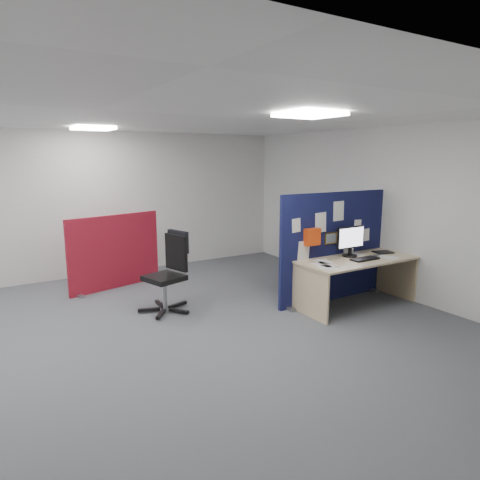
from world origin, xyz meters
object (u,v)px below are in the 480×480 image
navy_divider (333,247)px  red_divider (115,252)px  main_desk (354,269)px  monitor_main (351,240)px  office_chair (170,267)px

navy_divider → red_divider: bearing=138.7°
red_divider → main_desk: bearing=-58.3°
monitor_main → office_chair: bearing=155.8°
monitor_main → red_divider: size_ratio=0.32×
navy_divider → red_divider: 3.64m
office_chair → red_divider: bearing=87.6°
main_desk → monitor_main: monitor_main is taller
navy_divider → monitor_main: (0.13, -0.24, 0.14)m
navy_divider → main_desk: 0.47m
office_chair → navy_divider: bearing=-37.2°
main_desk → red_divider: red_divider is taller
navy_divider → monitor_main: navy_divider is taller
navy_divider → main_desk: navy_divider is taller
red_divider → office_chair: size_ratio=1.44×
monitor_main → main_desk: bearing=-95.9°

